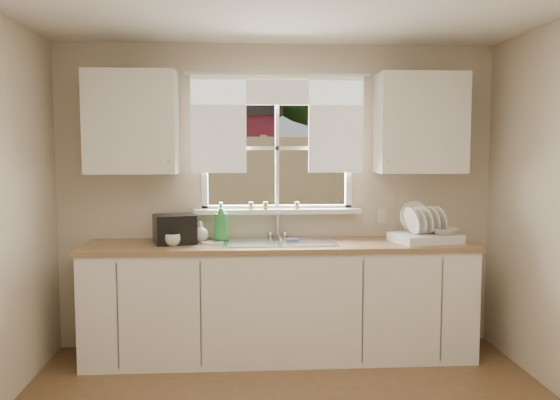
{
  "coord_description": "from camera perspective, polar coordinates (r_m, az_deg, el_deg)",
  "views": [
    {
      "loc": [
        -0.3,
        -2.9,
        1.65
      ],
      "look_at": [
        0.0,
        1.65,
        1.25
      ],
      "focal_mm": 38.0,
      "sensor_mm": 36.0,
      "label": 1
    }
  ],
  "objects": [
    {
      "name": "upper_cabinet_right",
      "position": [
        4.94,
        13.39,
        7.2
      ],
      "size": [
        0.7,
        0.33,
        0.8
      ],
      "primitive_type": "cube",
      "color": "white",
      "rests_on": "room_walls"
    },
    {
      "name": "cup",
      "position": [
        4.57,
        -10.29,
        -3.8
      ],
      "size": [
        0.15,
        0.15,
        0.09
      ],
      "primitive_type": "imported",
      "rotation": [
        0.0,
        0.0,
        -0.34
      ],
      "color": "silver",
      "rests_on": "countertop"
    },
    {
      "name": "wall_outlet",
      "position": [
        5.06,
        9.75,
        -1.53
      ],
      "size": [
        0.08,
        0.01,
        0.12
      ],
      "primitive_type": "cube",
      "color": "beige",
      "rests_on": "room_walls"
    },
    {
      "name": "curtains",
      "position": [
        4.87,
        -0.23,
        8.36
      ],
      "size": [
        1.5,
        0.03,
        0.81
      ],
      "color": "white",
      "rests_on": "room_walls"
    },
    {
      "name": "soap_bottle_c",
      "position": [
        4.74,
        -7.67,
        -3.03
      ],
      "size": [
        0.13,
        0.13,
        0.16
      ],
      "primitive_type": "imported",
      "rotation": [
        0.0,
        0.0,
        0.07
      ],
      "color": "beige",
      "rests_on": "countertop"
    },
    {
      "name": "backyard",
      "position": [
        11.49,
        0.69,
        14.07
      ],
      "size": [
        20.0,
        10.0,
        6.13
      ],
      "color": "#335421",
      "rests_on": "ground"
    },
    {
      "name": "room_walls",
      "position": [
        2.88,
        2.24,
        -3.23
      ],
      "size": [
        3.62,
        4.02,
        2.5
      ],
      "color": "beige",
      "rests_on": "ground"
    },
    {
      "name": "saucer",
      "position": [
        4.64,
        -6.5,
        -4.12
      ],
      "size": [
        0.18,
        0.18,
        0.01
      ],
      "primitive_type": "cylinder",
      "color": "silver",
      "rests_on": "countertop"
    },
    {
      "name": "base_cabinets",
      "position": [
        4.75,
        -0.02,
        -9.82
      ],
      "size": [
        3.0,
        0.62,
        0.87
      ],
      "primitive_type": "cube",
      "color": "white",
      "rests_on": "ground"
    },
    {
      "name": "dish_rack",
      "position": [
        4.83,
        13.75,
        -3.08
      ],
      "size": [
        0.56,
        0.48,
        0.31
      ],
      "color": "white",
      "rests_on": "countertop"
    },
    {
      "name": "upper_cabinet_left",
      "position": [
        4.8,
        -14.08,
        7.25
      ],
      "size": [
        0.7,
        0.33,
        0.8
      ],
      "primitive_type": "cube",
      "color": "white",
      "rests_on": "room_walls"
    },
    {
      "name": "window",
      "position": [
        4.91,
        -0.27,
        3.1
      ],
      "size": [
        1.38,
        0.16,
        1.06
      ],
      "color": "white",
      "rests_on": "room_walls"
    },
    {
      "name": "sill_jars",
      "position": [
        4.87,
        -0.85,
        -0.53
      ],
      "size": [
        0.42,
        0.04,
        0.06
      ],
      "color": "brown",
      "rests_on": "window"
    },
    {
      "name": "soap_bottle_b",
      "position": [
        4.87,
        -11.36,
        -2.83
      ],
      "size": [
        0.1,
        0.1,
        0.17
      ],
      "primitive_type": "imported",
      "rotation": [
        0.0,
        0.0,
        0.34
      ],
      "color": "blue",
      "rests_on": "countertop"
    },
    {
      "name": "bowl",
      "position": [
        4.82,
        15.5,
        -2.91
      ],
      "size": [
        0.26,
        0.26,
        0.05
      ],
      "primitive_type": "imported",
      "rotation": [
        0.0,
        0.0,
        0.29
      ],
      "color": "silver",
      "rests_on": "dish_rack"
    },
    {
      "name": "countertop",
      "position": [
        4.65,
        -0.02,
        -4.39
      ],
      "size": [
        3.04,
        0.65,
        0.04
      ],
      "primitive_type": "cube",
      "color": "#916E48",
      "rests_on": "base_cabinets"
    },
    {
      "name": "sink",
      "position": [
        4.69,
        -0.05,
        -4.95
      ],
      "size": [
        0.88,
        0.52,
        0.4
      ],
      "color": "#B7B7BC",
      "rests_on": "countertop"
    },
    {
      "name": "black_appliance",
      "position": [
        4.69,
        -10.11,
        -2.76
      ],
      "size": [
        0.37,
        0.34,
        0.22
      ],
      "primitive_type": "cube",
      "rotation": [
        0.0,
        0.0,
        0.27
      ],
      "color": "black",
      "rests_on": "countertop"
    },
    {
      "name": "soap_bottle_a",
      "position": [
        4.71,
        -5.7,
        -2.12
      ],
      "size": [
        0.13,
        0.13,
        0.31
      ],
      "primitive_type": "imported",
      "rotation": [
        0.0,
        0.0,
        0.06
      ],
      "color": "#2D8A39",
      "rests_on": "countertop"
    }
  ]
}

